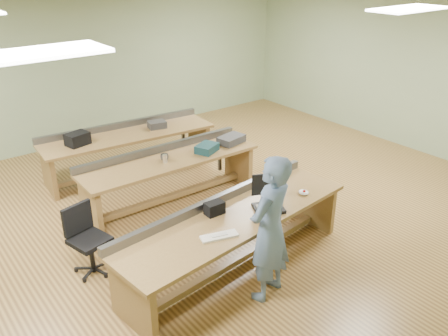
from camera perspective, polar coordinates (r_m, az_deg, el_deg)
The scene contains 21 objects.
floor at distance 7.31m, azimuth -3.34°, elevation -5.57°, with size 10.00×10.00×0.00m, color #A57C3E.
ceiling at distance 6.35m, azimuth -4.04°, elevation 18.50°, with size 10.00×10.00×0.00m, color silver.
wall_back at distance 10.13m, azimuth -16.82°, elevation 11.25°, with size 10.00×0.04×3.00m, color #92A87F.
wall_right at distance 10.24m, azimuth 20.54°, elevation 10.88°, with size 0.04×8.00×3.00m, color #92A87F.
fluor_panels at distance 6.36m, azimuth -4.03°, elevation 18.23°, with size 6.20×3.50×0.03m.
workbench_front at distance 5.89m, azimuth 1.27°, elevation -7.21°, with size 3.36×1.22×0.86m.
workbench_mid at distance 7.48m, azimuth -6.52°, elevation -0.16°, with size 2.90×0.81×0.86m.
workbench_back at distance 8.60m, azimuth -11.45°, elevation 2.93°, with size 3.11×1.08×0.86m.
person at distance 5.30m, azimuth 5.51°, elevation -7.35°, with size 0.64×0.42×1.76m, color slate.
laptop_base at distance 5.93m, azimuth 5.39°, elevation -4.84°, with size 0.36×0.30×0.04m, color black.
laptop_screen at distance 5.92m, azimuth 5.06°, elevation -1.93°, with size 0.36×0.02×0.29m, color black.
keyboard at distance 5.37m, azimuth -0.57°, elevation -8.20°, with size 0.43×0.14×0.02m, color silver.
trackball_mouse at distance 6.34m, azimuth 9.56°, elevation -2.90°, with size 0.12×0.15×0.06m, color white.
camera_bag at distance 5.78m, azimuth -1.15°, elevation -4.85°, with size 0.23×0.15×0.16m, color black.
task_chair at distance 6.18m, azimuth -15.96°, elevation -9.27°, with size 0.58×0.58×0.89m.
parts_bin_teal at distance 7.56m, azimuth -2.07°, elevation 2.40°, with size 0.36×0.27×0.12m, color #13363E.
parts_bin_grey at distance 7.92m, azimuth 0.89°, elevation 3.46°, with size 0.45×0.28×0.12m, color #313133.
mug at distance 7.31m, azimuth -7.18°, elevation 1.28°, with size 0.13×0.13×0.10m, color #313133.
drinks_can at distance 7.23m, azimuth -7.12°, elevation 1.14°, with size 0.07×0.07×0.13m, color silver.
storage_box_back at distance 8.19m, azimuth -17.21°, elevation 3.36°, with size 0.36×0.26×0.21m, color black.
tray_back at distance 8.69m, azimuth -8.06°, elevation 5.20°, with size 0.31×0.23×0.12m, color #313133.
Camera 1 is at (-3.52, -5.24, 3.68)m, focal length 38.00 mm.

